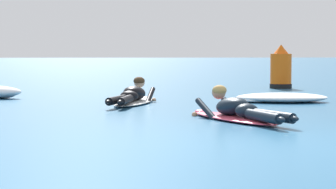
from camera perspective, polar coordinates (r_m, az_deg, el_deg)
ground_plane at (r=17.62m, az=1.96°, el=0.41°), size 120.00×120.00×0.00m
surfer_near at (r=10.03m, az=5.69°, el=-1.37°), size 1.30×2.46×0.54m
surfer_far at (r=12.95m, az=-2.92°, el=-0.19°), size 1.05×2.48×0.54m
whitewater_front at (r=13.67m, az=9.29°, el=-0.26°), size 1.88×1.25×0.18m
channel_marker_buoy at (r=18.32m, az=9.22°, el=1.95°), size 0.57×0.57×1.14m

